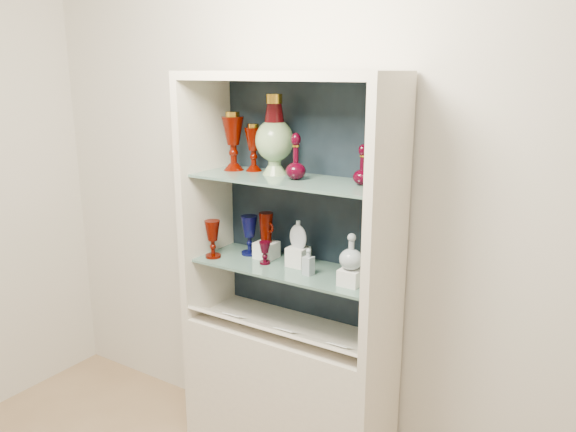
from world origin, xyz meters
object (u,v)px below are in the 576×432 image
Objects in this scene: ruby_goblet_small at (265,253)px; cobalt_goblet at (249,235)px; lidded_bowl at (380,177)px; ruby_decanter_a at (296,154)px; ruby_pitcher at (266,228)px; flat_flask at (298,234)px; cameo_medallion at (384,243)px; clear_round_decanter at (351,252)px; ruby_goblet_tall at (213,239)px; enamel_urn at (274,135)px; pedestal_lamp_right at (254,147)px; ruby_decanter_b at (363,164)px; pedestal_lamp_left at (233,141)px; clear_square_bottle at (308,262)px.

cobalt_goblet is at bearing 152.22° from ruby_goblet_small.
lidded_bowl is at bearing 6.82° from ruby_goblet_small.
ruby_pitcher is at bearing 164.49° from ruby_decanter_a.
lidded_bowl reaches higher than ruby_goblet_small.
lidded_bowl reaches higher than flat_flask.
ruby_decanter_a is 0.51m from ruby_goblet_small.
lidded_bowl is 0.78m from cobalt_goblet.
ruby_goblet_small is at bearing -173.18° from lidded_bowl.
cobalt_goblet is at bearing 163.70° from cameo_medallion.
cobalt_goblet is 1.47× the size of flat_flask.
ruby_decanter_a is 1.53× the size of clear_round_decanter.
ruby_goblet_tall is at bearing -167.76° from ruby_goblet_small.
enamel_urn is at bearing 27.31° from ruby_goblet_tall.
enamel_urn is 1.59× the size of ruby_decanter_a.
pedestal_lamp_right reaches higher than ruby_decanter_b.
clear_round_decanter reaches higher than cobalt_goblet.
pedestal_lamp_right is 1.22× the size of ruby_goblet_tall.
flat_flask is at bearing 17.61° from ruby_pitcher.
pedestal_lamp_left is 0.81m from clear_round_decanter.
ruby_goblet_tall is 1.36× the size of cameo_medallion.
ruby_pitcher is (0.19, 0.00, -0.41)m from pedestal_lamp_left.
pedestal_lamp_left is 0.78m from lidded_bowl.
pedestal_lamp_right reaches higher than flat_flask.
flat_flask is at bearing 142.39° from clear_square_bottle.
ruby_decanter_a is (0.15, -0.06, -0.07)m from enamel_urn.
clear_square_bottle is (-0.21, -0.08, -0.45)m from ruby_decanter_b.
enamel_urn is 2.97× the size of clear_square_bottle.
clear_square_bottle is (0.48, -0.09, -0.50)m from pedestal_lamp_left.
clear_square_bottle is at bearing -22.30° from enamel_urn.
clear_round_decanter is (0.47, -0.03, 0.09)m from ruby_goblet_small.
cameo_medallion is at bearing 24.70° from ruby_pitcher.
flat_flask is at bearing 22.48° from ruby_goblet_small.
cobalt_goblet is 1.06× the size of ruby_goblet_tall.
pedestal_lamp_right is 0.30m from ruby_decanter_a.
flat_flask is at bearing -179.31° from ruby_decanter_b.
ruby_decanter_a is at bearing -16.12° from pedestal_lamp_right.
pedestal_lamp_left is 2.05× the size of cameo_medallion.
lidded_bowl is at bearing -0.50° from pedestal_lamp_left.
enamel_urn reaches higher than pedestal_lamp_right.
enamel_urn is 2.69× the size of cameo_medallion.
ruby_decanter_b reaches higher than clear_round_decanter.
ruby_pitcher is (-0.50, 0.01, -0.36)m from ruby_decanter_b.
cameo_medallion is at bearing 11.00° from ruby_goblet_tall.
ruby_decanter_b is 0.50m from clear_square_bottle.
ruby_goblet_small is 0.13m from ruby_pitcher.
flat_flask is 0.88× the size of clear_round_decanter.
clear_square_bottle is at bearing -4.21° from ruby_goblet_small.
ruby_pitcher is at bearing 178.66° from ruby_decanter_b.
flat_flask reaches higher than clear_square_bottle.
ruby_goblet_tall reaches higher than clear_square_bottle.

